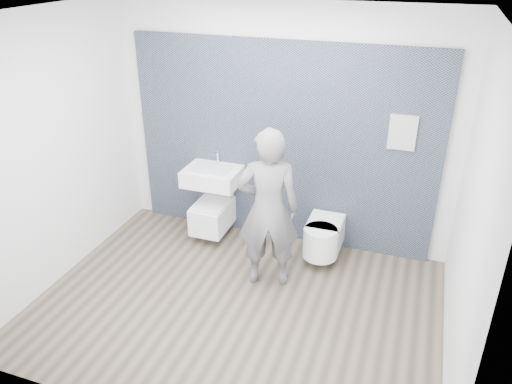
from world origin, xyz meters
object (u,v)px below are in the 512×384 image
(toilet_square, at_px, (213,214))
(visitor, at_px, (268,209))
(washbasin, at_px, (212,176))
(toilet_rounded, at_px, (323,237))

(toilet_square, height_order, visitor, visitor)
(washbasin, distance_m, visitor, 1.16)
(visitor, bearing_deg, toilet_rounded, -145.07)
(toilet_square, bearing_deg, visitor, -35.32)
(toilet_square, bearing_deg, toilet_rounded, -2.23)
(washbasin, height_order, visitor, visitor)
(visitor, bearing_deg, toilet_square, -52.61)
(toilet_rounded, xyz_separation_m, visitor, (-0.47, -0.61, 0.58))
(toilet_rounded, distance_m, visitor, 0.96)
(washbasin, bearing_deg, visitor, -36.80)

